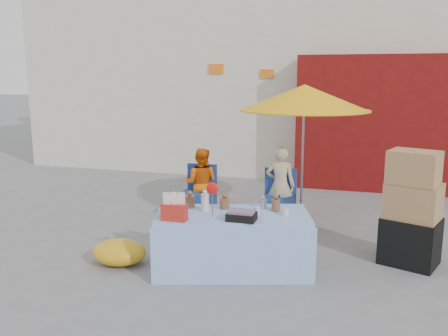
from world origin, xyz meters
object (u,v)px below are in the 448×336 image
(chair_right, at_px, (278,210))
(box_stack, at_px, (412,213))
(market_table, at_px, (232,241))
(vendor_orange, at_px, (201,183))
(chair_left, at_px, (198,204))
(umbrella, at_px, (304,98))
(vendor_beige, at_px, (280,186))

(chair_right, distance_m, box_stack, 2.02)
(market_table, height_order, vendor_orange, vendor_orange)
(market_table, xyz_separation_m, chair_left, (-1.01, 1.71, -0.09))
(market_table, height_order, umbrella, umbrella)
(market_table, height_order, chair_left, market_table)
(vendor_orange, relative_size, box_stack, 0.81)
(box_stack, bearing_deg, market_table, -158.99)
(market_table, distance_m, chair_right, 1.73)
(chair_right, relative_size, box_stack, 0.62)
(chair_right, relative_size, vendor_beige, 0.71)
(chair_left, bearing_deg, box_stack, -19.03)
(chair_left, bearing_deg, vendor_beige, 4.68)
(vendor_orange, distance_m, umbrella, 2.05)
(vendor_orange, height_order, box_stack, box_stack)
(market_table, bearing_deg, chair_right, 65.47)
(chair_left, height_order, chair_right, same)
(vendor_orange, xyz_separation_m, umbrella, (1.55, 0.15, 1.34))
(vendor_orange, bearing_deg, box_stack, 158.66)
(market_table, relative_size, chair_right, 2.28)
(market_table, distance_m, vendor_orange, 2.11)
(market_table, xyz_separation_m, box_stack, (1.99, 0.76, 0.28))
(market_table, distance_m, chair_left, 1.99)
(chair_right, distance_m, vendor_orange, 1.29)
(chair_right, xyz_separation_m, box_stack, (1.74, -0.95, 0.38))
(vendor_orange, bearing_deg, market_table, 117.15)
(market_table, distance_m, vendor_beige, 1.88)
(market_table, height_order, vendor_beige, vendor_beige)
(box_stack, bearing_deg, umbrella, 139.50)
(vendor_beige, distance_m, umbrella, 1.34)
(chair_right, height_order, vendor_orange, vendor_orange)
(vendor_beige, bearing_deg, chair_left, 4.68)
(market_table, relative_size, umbrella, 0.93)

